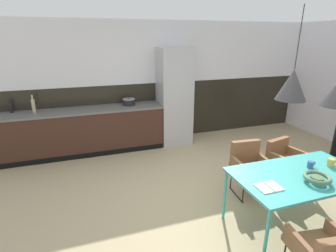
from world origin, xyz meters
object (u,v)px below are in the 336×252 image
Objects in this scene: dining_table at (300,177)px; armchair_near_window at (248,162)px; armchair_head_of_table at (327,250)px; bottle_vinegar_dark at (11,107)px; cooking_pot at (129,102)px; bottle_spice_small at (33,106)px; armchair_corner_seat at (284,156)px; pendant_lamp_over_table_near at (292,85)px; mug_tall_blue at (311,165)px; mug_glass_clear at (331,162)px; fruit_bowl at (317,178)px; refrigerator_column at (174,97)px; open_book at (269,187)px.

armchair_near_window reaches higher than dining_table.
armchair_near_window reaches higher than armchair_head_of_table.
bottle_vinegar_dark reaches higher than armchair_near_window.
cooking_pot is 1.80m from bottle_spice_small.
cooking_pot reaches higher than armchair_corner_seat.
armchair_corner_seat is at bearing -175.11° from armchair_near_window.
pendant_lamp_over_table_near is at bearing 31.19° from armchair_corner_seat.
bottle_spice_small is at bearing -31.88° from armchair_near_window.
mug_glass_clear is (0.28, -0.04, 0.01)m from mug_tall_blue.
armchair_corner_seat is 6.56× the size of mug_tall_blue.
mug_glass_clear is 0.49× the size of bottle_vinegar_dark.
armchair_corner_seat is 4.92m from bottle_vinegar_dark.
armchair_head_of_table is at bearing -99.12° from pendant_lamp_over_table_near.
fruit_bowl reaches higher than dining_table.
bottle_spice_small is (-1.80, -0.03, 0.07)m from cooking_pot.
refrigerator_column is 7.67× the size of bottle_vinegar_dark.
armchair_near_window is at bearing -60.45° from cooking_pot.
mug_tall_blue is at bearing -41.96° from bottle_spice_small.
mug_glass_clear is 0.51× the size of cooking_pot.
dining_table is 5.88× the size of bottle_vinegar_dark.
cooking_pot is at bearing 1.06° from bottle_spice_small.
bottle_vinegar_dark is 0.30× the size of pendant_lamp_over_table_near.
open_book is 1.94× the size of mug_glass_clear.
open_book is at bearing 172.58° from fruit_bowl.
mug_glass_clear reaches higher than open_book.
refrigerator_column reaches higher than armchair_head_of_table.
cooking_pot is 0.29× the size of pendant_lamp_over_table_near.
dining_table reaches higher than armchair_head_of_table.
refrigerator_column reaches higher than open_book.
armchair_head_of_table is 1.32m from mug_glass_clear.
open_book is (-0.58, 0.08, -0.05)m from fruit_bowl.
mug_tall_blue is (-0.32, -0.78, 0.29)m from armchair_corner_seat.
open_book is 4.29m from bottle_spice_small.
mug_glass_clear is at bearing -38.64° from bottle_vinegar_dark.
open_book is at bearing -75.33° from cooking_pot.
mug_tall_blue is 0.12× the size of pendant_lamp_over_table_near.
cooking_pot is (-1.67, 3.15, 0.20)m from mug_tall_blue.
cooking_pot is 0.76× the size of bottle_spice_small.
mug_tall_blue reaches higher than open_book.
bottle_spice_small reaches higher than dining_table.
refrigerator_column is 6.06× the size of bottle_spice_small.
armchair_corner_seat is (1.01, -2.30, -0.54)m from refrigerator_column.
fruit_bowl is 0.86× the size of bottle_spice_small.
open_book is at bearing -48.49° from bottle_vinegar_dark.
open_book is at bearing -150.18° from pendant_lamp_over_table_near.
refrigerator_column reaches higher than mug_tall_blue.
refrigerator_column is 3.17m from mug_tall_blue.
refrigerator_column is at bearing 102.45° from mug_tall_blue.
fruit_bowl is (0.47, -3.37, -0.25)m from refrigerator_column.
pendant_lamp_over_table_near reaches higher than bottle_spice_small.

